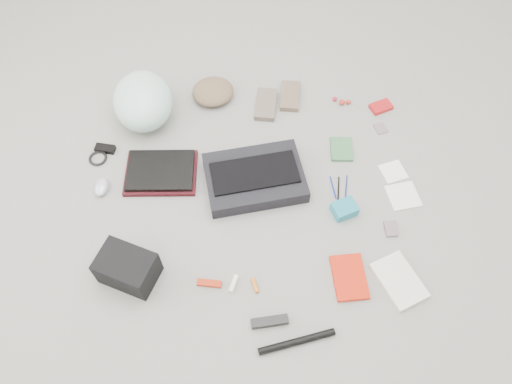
{
  "coord_description": "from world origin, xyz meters",
  "views": [
    {
      "loc": [
        -0.03,
        -1.18,
        1.95
      ],
      "look_at": [
        0.0,
        0.0,
        0.05
      ],
      "focal_mm": 35.0,
      "sensor_mm": 36.0,
      "label": 1
    }
  ],
  "objects_px": {
    "messenger_bag": "(255,178)",
    "camera_bag": "(128,268)",
    "bike_helmet": "(143,101)",
    "book_red": "(349,277)",
    "accordion_wallet": "(344,209)",
    "laptop": "(160,170)"
  },
  "relations": [
    {
      "from": "messenger_bag",
      "to": "book_red",
      "type": "height_order",
      "value": "messenger_bag"
    },
    {
      "from": "laptop",
      "to": "bike_helmet",
      "type": "bearing_deg",
      "value": 106.48
    },
    {
      "from": "bike_helmet",
      "to": "messenger_bag",
      "type": "bearing_deg",
      "value": -47.01
    },
    {
      "from": "bike_helmet",
      "to": "accordion_wallet",
      "type": "relative_size",
      "value": 3.54
    },
    {
      "from": "bike_helmet",
      "to": "book_red",
      "type": "distance_m",
      "value": 1.29
    },
    {
      "from": "camera_bag",
      "to": "book_red",
      "type": "distance_m",
      "value": 0.91
    },
    {
      "from": "book_red",
      "to": "bike_helmet",
      "type": "bearing_deg",
      "value": 131.29
    },
    {
      "from": "camera_bag",
      "to": "accordion_wallet",
      "type": "xyz_separation_m",
      "value": [
        0.92,
        0.28,
        -0.05
      ]
    },
    {
      "from": "book_red",
      "to": "camera_bag",
      "type": "bearing_deg",
      "value": 173.51
    },
    {
      "from": "accordion_wallet",
      "to": "messenger_bag",
      "type": "bearing_deg",
      "value": 135.26
    },
    {
      "from": "messenger_bag",
      "to": "accordion_wallet",
      "type": "xyz_separation_m",
      "value": [
        0.4,
        -0.17,
        -0.01
      ]
    },
    {
      "from": "messenger_bag",
      "to": "camera_bag",
      "type": "xyz_separation_m",
      "value": [
        -0.53,
        -0.45,
        0.04
      ]
    },
    {
      "from": "camera_bag",
      "to": "messenger_bag",
      "type": "bearing_deg",
      "value": 63.77
    },
    {
      "from": "accordion_wallet",
      "to": "book_red",
      "type": "bearing_deg",
      "value": -114.24
    },
    {
      "from": "camera_bag",
      "to": "book_red",
      "type": "relative_size",
      "value": 1.13
    },
    {
      "from": "bike_helmet",
      "to": "camera_bag",
      "type": "bearing_deg",
      "value": -98.32
    },
    {
      "from": "accordion_wallet",
      "to": "camera_bag",
      "type": "bearing_deg",
      "value": 175.37
    },
    {
      "from": "messenger_bag",
      "to": "bike_helmet",
      "type": "xyz_separation_m",
      "value": [
        -0.54,
        0.42,
        0.07
      ]
    },
    {
      "from": "book_red",
      "to": "accordion_wallet",
      "type": "relative_size",
      "value": 1.94
    },
    {
      "from": "laptop",
      "to": "bike_helmet",
      "type": "distance_m",
      "value": 0.38
    },
    {
      "from": "laptop",
      "to": "messenger_bag",
      "type": "bearing_deg",
      "value": -6.27
    },
    {
      "from": "accordion_wallet",
      "to": "laptop",
      "type": "bearing_deg",
      "value": 143.36
    }
  ]
}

